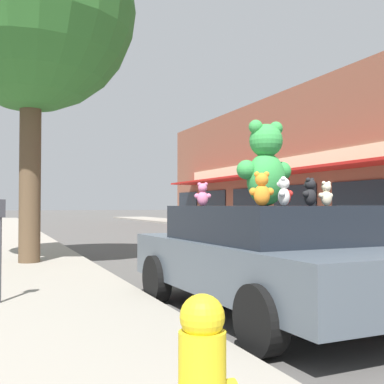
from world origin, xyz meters
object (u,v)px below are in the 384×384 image
plush_art_car (266,256)px  teddy_bear_orange (262,189)px  teddy_bear_giant (266,165)px  teddy_bear_black (310,192)px  teddy_bear_red (284,192)px  teddy_bear_white (284,192)px  street_tree (32,9)px  fire_hydrant (202,381)px  teddy_bear_pink (203,195)px  teddy_bear_cream (326,194)px

plush_art_car → teddy_bear_orange: teddy_bear_orange is taller
teddy_bear_giant → teddy_bear_black: teddy_bear_giant is taller
teddy_bear_red → teddy_bear_white: (-0.41, -0.62, -0.02)m
street_tree → fire_hydrant: street_tree is taller
teddy_bear_black → street_tree: size_ratio=0.04×
teddy_bear_pink → teddy_bear_cream: size_ratio=1.09×
teddy_bear_pink → fire_hydrant: size_ratio=0.38×
plush_art_car → teddy_bear_giant: size_ratio=4.21×
teddy_bear_giant → fire_hydrant: teddy_bear_giant is taller
teddy_bear_red → street_tree: size_ratio=0.05×
teddy_bear_pink → teddy_bear_white: 1.38m
plush_art_car → teddy_bear_cream: bearing=-56.8°
teddy_bear_orange → teddy_bear_black: bearing=-134.2°
teddy_bear_red → fire_hydrant: (-2.36, -2.94, -0.97)m
plush_art_car → teddy_bear_red: 0.80m
teddy_bear_giant → street_tree: 7.21m
plush_art_car → teddy_bear_pink: 1.14m
teddy_bear_red → teddy_bear_pink: teddy_bear_red is taller
teddy_bear_pink → teddy_bear_orange: size_ratio=0.91×
teddy_bear_cream → fire_hydrant: bearing=35.1°
plush_art_car → teddy_bear_orange: size_ratio=12.80×
plush_art_car → teddy_bear_black: 0.96m
teddy_bear_white → teddy_bear_orange: (-0.46, -0.32, 0.01)m
teddy_bear_pink → teddy_bear_cream: bearing=153.6°
teddy_bear_cream → teddy_bear_orange: bearing=12.1°
teddy_bear_red → street_tree: street_tree is taller
street_tree → teddy_bear_orange: bearing=-75.6°
teddy_bear_giant → teddy_bear_red: 0.42m
teddy_bear_pink → teddy_bear_red: bearing=163.3°
teddy_bear_giant → teddy_bear_cream: size_ratio=3.64×
teddy_bear_giant → teddy_bear_black: 0.64m
teddy_bear_orange → teddy_bear_black: size_ratio=1.06×
street_tree → teddy_bear_cream: bearing=-66.1°
teddy_bear_giant → teddy_bear_white: 0.68m
teddy_bear_cream → teddy_bear_pink: bearing=-60.9°
teddy_bear_black → plush_art_car: bearing=-93.1°
teddy_bear_white → plush_art_car: bearing=-156.7°
teddy_bear_black → fire_hydrant: bearing=20.2°
teddy_bear_giant → teddy_bear_white: teddy_bear_giant is taller
teddy_bear_pink → street_tree: (-1.81, 4.98, 4.05)m
teddy_bear_giant → teddy_bear_orange: (-0.58, -0.89, -0.33)m
teddy_bear_red → teddy_bear_giant: bearing=10.9°
plush_art_car → teddy_bear_orange: (-0.64, -0.98, 0.76)m
teddy_bear_pink → teddy_bear_black: (0.77, -1.23, 0.01)m
plush_art_car → teddy_bear_giant: (-0.05, -0.08, 1.08)m
teddy_bear_giant → fire_hydrant: bearing=51.3°
teddy_bear_black → teddy_bear_orange: bearing=0.5°
teddy_bear_giant → teddy_bear_pink: bearing=-60.6°
teddy_bear_cream → teddy_bear_black: 0.20m
teddy_bear_giant → teddy_bear_red: size_ratio=2.82×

